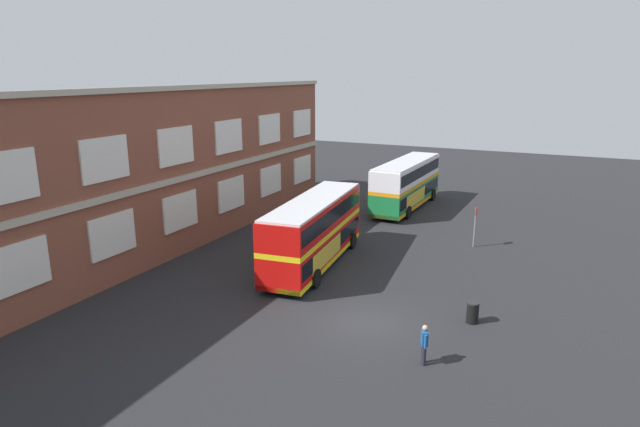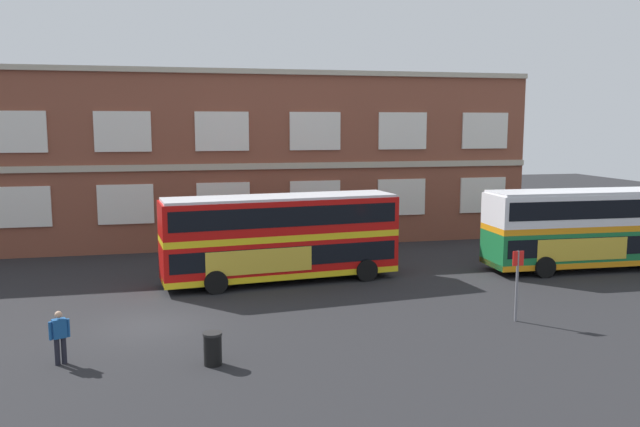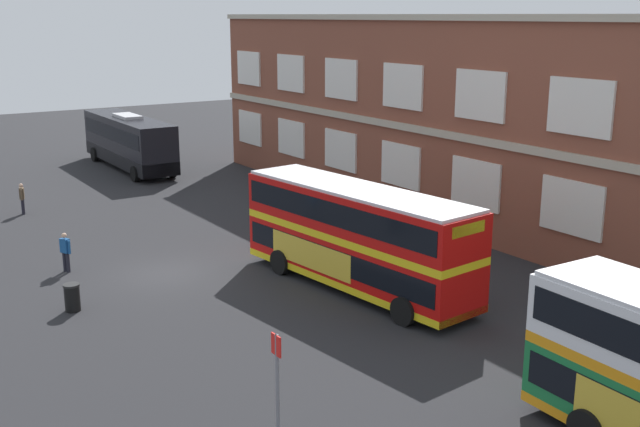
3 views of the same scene
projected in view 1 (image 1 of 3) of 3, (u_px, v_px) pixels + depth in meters
name	position (u px, v px, depth m)	size (l,w,h in m)	color
ground_plane	(328.00, 314.00, 26.01)	(120.00, 120.00, 0.00)	#232326
brick_terminal_building	(95.00, 178.00, 32.28)	(44.04, 8.19, 10.55)	brown
double_decker_near	(314.00, 231.00, 32.03)	(11.21, 3.77, 4.07)	red
double_decker_middle	(406.00, 183.00, 45.54)	(11.06, 3.08, 4.07)	#197038
waiting_passenger	(424.00, 343.00, 21.30)	(0.62, 0.38, 1.70)	black
bus_stand_flag	(475.00, 223.00, 35.44)	(0.44, 0.10, 2.70)	slate
station_litter_bin	(473.00, 312.00, 24.96)	(0.60, 0.60, 1.03)	black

